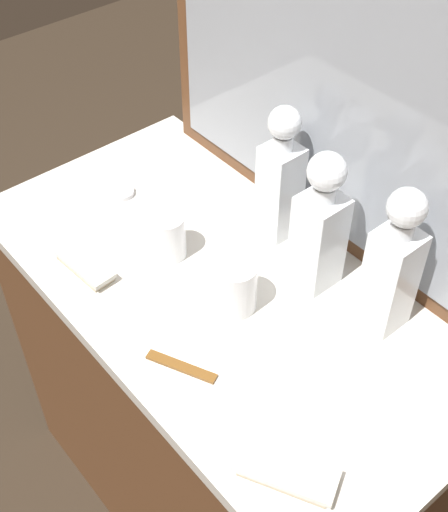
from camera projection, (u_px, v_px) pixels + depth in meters
name	position (u px, v px, depth m)	size (l,w,h in m)	color
ground_plane	(224.00, 500.00, 2.04)	(6.00, 6.00, 0.00)	#2D2319
dresser	(224.00, 412.00, 1.71)	(1.10, 0.58, 0.93)	brown
dresser_mirror	(338.00, 79.00, 1.25)	(0.94, 0.03, 0.72)	brown
crystal_decanter_front	(391.00, 273.00, 1.23)	(0.08, 0.08, 0.31)	white
crystal_decanter_far_left	(319.00, 233.00, 1.31)	(0.08, 0.08, 0.31)	white
crystal_decanter_far_right	(280.00, 185.00, 1.41)	(0.07, 0.07, 0.31)	white
crystal_tumbler_far_right	(236.00, 288.00, 1.31)	(0.08, 0.08, 0.11)	white
crystal_tumbler_front	(168.00, 237.00, 1.42)	(0.07, 0.07, 0.10)	white
silver_brush_far_left	(286.00, 472.00, 1.08)	(0.17, 0.13, 0.02)	#B7A88C
silver_brush_front	(85.00, 265.00, 1.41)	(0.15, 0.06, 0.02)	#B7A88C
porcelain_dish	(120.00, 193.00, 1.58)	(0.06, 0.06, 0.01)	silver
tortoiseshell_comb	(181.00, 367.00, 1.24)	(0.13, 0.08, 0.01)	brown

